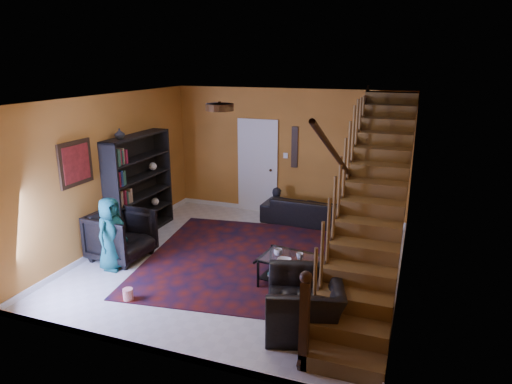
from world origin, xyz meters
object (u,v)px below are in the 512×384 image
armchair_right (304,303)px  armchair_left (121,235)px  sofa (308,211)px  coffee_table (298,270)px  bookshelf (140,187)px

armchair_right → armchair_left: bearing=-122.1°
sofa → coffee_table: 2.82m
armchair_left → armchair_right: size_ratio=0.86×
armchair_right → coffee_table: 1.18m
sofa → armchair_right: bearing=105.6°
sofa → armchair_left: 3.91m
bookshelf → coffee_table: 3.75m
bookshelf → armchair_left: size_ratio=2.11×
sofa → bookshelf: bearing=32.1°
armchair_left → armchair_right: (3.55, -1.02, -0.07)m
sofa → armchair_right: armchair_right is taller
bookshelf → sofa: bearing=29.5°
sofa → coffee_table: bearing=103.2°
bookshelf → coffee_table: (3.53, -1.08, -0.71)m
bookshelf → coffee_table: size_ratio=1.62×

